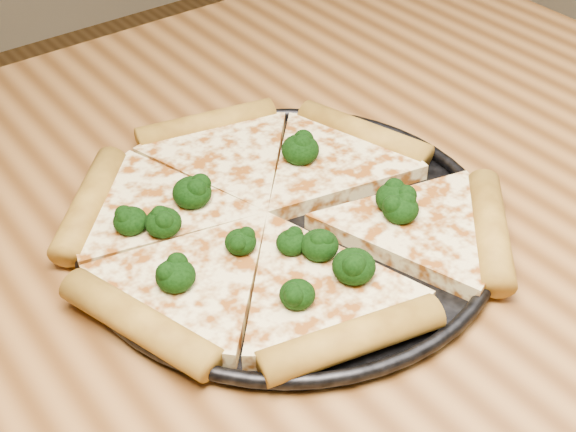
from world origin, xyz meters
TOP-DOWN VIEW (x-y plane):
  - dining_table at (0.00, 0.00)m, footprint 1.20×0.90m
  - pizza_pan at (0.05, 0.01)m, footprint 0.36×0.36m
  - pizza at (0.04, 0.02)m, footprint 0.38×0.37m
  - broccoli_florets at (0.03, -0.00)m, footprint 0.23×0.19m

SIDE VIEW (x-z plane):
  - dining_table at x=0.00m, z-range 0.28..1.03m
  - pizza_pan at x=0.05m, z-range 0.75..0.77m
  - pizza at x=0.04m, z-range 0.75..0.78m
  - broccoli_florets at x=0.03m, z-range 0.77..0.79m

